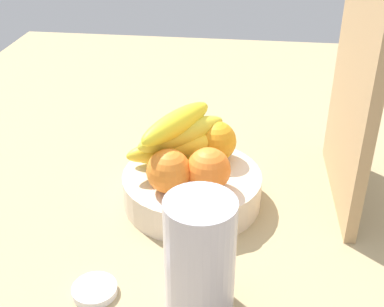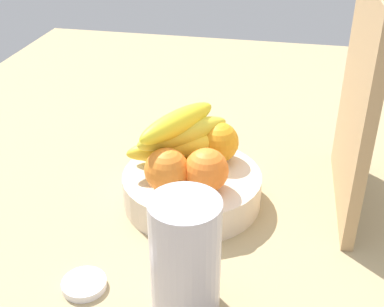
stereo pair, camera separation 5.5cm
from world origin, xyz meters
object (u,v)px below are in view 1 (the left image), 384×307
object	(u,v)px
fruit_bowl	(192,188)
jar_lid	(95,290)
orange_back_left	(169,171)
thermos_tumbler	(200,257)
orange_center	(171,146)
orange_front_left	(208,170)
cutting_board	(353,98)
banana_bunch	(179,139)
orange_front_right	(216,141)

from	to	relation	value
fruit_bowl	jar_lid	distance (cm)	25.26
orange_back_left	thermos_tumbler	world-z (taller)	thermos_tumbler
orange_center	thermos_tumbler	world-z (taller)	thermos_tumbler
orange_front_left	cutting_board	world-z (taller)	cutting_board
banana_bunch	orange_back_left	bearing A→B (deg)	-3.85
fruit_bowl	orange_front_right	world-z (taller)	orange_front_right
orange_front_right	orange_back_left	world-z (taller)	same
thermos_tumbler	jar_lid	world-z (taller)	thermos_tumbler
orange_center	banana_bunch	size ratio (longest dim) A/B	0.40
orange_front_right	cutting_board	distance (cm)	23.38
banana_bunch	orange_front_right	bearing A→B (deg)	120.25
banana_bunch	jar_lid	size ratio (longest dim) A/B	2.86
orange_center	orange_front_right	bearing A→B (deg)	110.63
orange_front_left	orange_front_right	xyz separation A→B (cm)	(-9.43, 0.36, 0.00)
fruit_bowl	thermos_tumbler	world-z (taller)	thermos_tumbler
orange_center	cutting_board	bearing A→B (deg)	96.33
orange_center	cutting_board	world-z (taller)	cutting_board
banana_bunch	cutting_board	bearing A→B (deg)	98.05
thermos_tumbler	jar_lid	distance (cm)	16.25
orange_center	cutting_board	distance (cm)	30.56
thermos_tumbler	orange_front_left	bearing A→B (deg)	-177.33
fruit_bowl	jar_lid	xyz separation A→B (cm)	(22.97, -10.28, -2.18)
orange_back_left	cutting_board	xyz separation A→B (cm)	(-11.04, 28.02, 9.03)
orange_back_left	cutting_board	world-z (taller)	cutting_board
orange_back_left	jar_lid	size ratio (longest dim) A/B	1.15
thermos_tumbler	orange_front_right	bearing A→B (deg)	-178.91
jar_lid	cutting_board	bearing A→B (deg)	129.36
orange_center	orange_back_left	distance (cm)	7.89
fruit_bowl	orange_center	size ratio (longest dim) A/B	3.32
orange_back_left	banana_bunch	size ratio (longest dim) A/B	0.40
orange_center	orange_front_left	bearing A→B (deg)	46.97
orange_center	thermos_tumbler	size ratio (longest dim) A/B	0.42
jar_lid	orange_front_left	bearing A→B (deg)	145.02
orange_front_right	orange_center	size ratio (longest dim) A/B	1.00
orange_back_left	orange_front_left	bearing A→B (deg)	101.15
cutting_board	orange_front_left	bearing A→B (deg)	-67.11
orange_front_right	orange_front_left	bearing A→B (deg)	-2.18
orange_front_right	fruit_bowl	bearing A→B (deg)	-31.80
orange_front_right	thermos_tumbler	distance (cm)	28.88
orange_center	banana_bunch	distance (cm)	2.42
cutting_board	thermos_tumbler	bearing A→B (deg)	-36.96
orange_center	jar_lid	xyz separation A→B (cm)	(25.74, -6.28, -8.42)
fruit_bowl	orange_front_left	bearing A→B (deg)	38.76
fruit_bowl	jar_lid	world-z (taller)	fruit_bowl
orange_center	jar_lid	size ratio (longest dim) A/B	1.15
banana_bunch	thermos_tumbler	distance (cm)	26.32
orange_front_right	thermos_tumbler	size ratio (longest dim) A/B	0.42
orange_back_left	fruit_bowl	bearing A→B (deg)	149.36
orange_back_left	jar_lid	distance (cm)	21.09
banana_bunch	thermos_tumbler	world-z (taller)	thermos_tumbler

